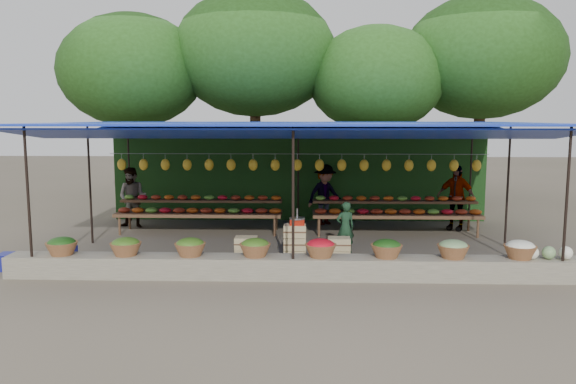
{
  "coord_description": "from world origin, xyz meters",
  "views": [
    {
      "loc": [
        0.24,
        -12.78,
        2.93
      ],
      "look_at": [
        -0.2,
        0.2,
        1.21
      ],
      "focal_mm": 35.0,
      "sensor_mm": 36.0,
      "label": 1
    }
  ],
  "objects_px": {
    "crate_counter": "(293,247)",
    "weighing_scale": "(297,221)",
    "blue_crate_back": "(65,252)",
    "blue_crate_front": "(13,262)",
    "vendor_seated": "(345,227)"
  },
  "relations": [
    {
      "from": "crate_counter",
      "to": "weighing_scale",
      "type": "distance_m",
      "value": 0.54
    },
    {
      "from": "weighing_scale",
      "to": "crate_counter",
      "type": "bearing_deg",
      "value": -180.0
    },
    {
      "from": "blue_crate_front",
      "to": "weighing_scale",
      "type": "bearing_deg",
      "value": 4.99
    },
    {
      "from": "blue_crate_back",
      "to": "blue_crate_front",
      "type": "bearing_deg",
      "value": -116.87
    },
    {
      "from": "crate_counter",
      "to": "weighing_scale",
      "type": "xyz_separation_m",
      "value": [
        0.08,
        0.0,
        0.54
      ]
    },
    {
      "from": "weighing_scale",
      "to": "vendor_seated",
      "type": "xyz_separation_m",
      "value": [
        1.03,
        0.79,
        -0.29
      ]
    },
    {
      "from": "vendor_seated",
      "to": "blue_crate_front",
      "type": "bearing_deg",
      "value": -2.32
    },
    {
      "from": "crate_counter",
      "to": "vendor_seated",
      "type": "height_order",
      "value": "vendor_seated"
    },
    {
      "from": "blue_crate_front",
      "to": "vendor_seated",
      "type": "bearing_deg",
      "value": 10.45
    },
    {
      "from": "crate_counter",
      "to": "weighing_scale",
      "type": "relative_size",
      "value": 7.01
    },
    {
      "from": "weighing_scale",
      "to": "blue_crate_back",
      "type": "distance_m",
      "value": 4.93
    },
    {
      "from": "blue_crate_front",
      "to": "blue_crate_back",
      "type": "relative_size",
      "value": 1.23
    },
    {
      "from": "vendor_seated",
      "to": "blue_crate_back",
      "type": "height_order",
      "value": "vendor_seated"
    },
    {
      "from": "weighing_scale",
      "to": "blue_crate_front",
      "type": "relative_size",
      "value": 0.63
    },
    {
      "from": "crate_counter",
      "to": "weighing_scale",
      "type": "height_order",
      "value": "weighing_scale"
    }
  ]
}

